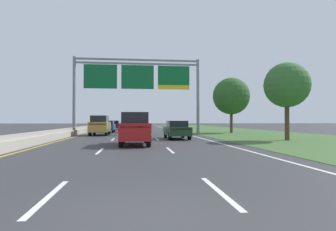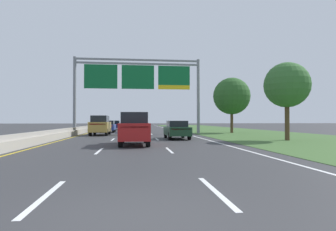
# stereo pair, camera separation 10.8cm
# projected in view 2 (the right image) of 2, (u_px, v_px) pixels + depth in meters

# --- Properties ---
(ground_plane) EXTENTS (220.00, 220.00, 0.00)m
(ground_plane) POSITION_uv_depth(u_px,v_px,m) (135.00, 132.00, 39.55)
(ground_plane) COLOR #333335
(lane_striping) EXTENTS (11.96, 106.00, 0.01)m
(lane_striping) POSITION_uv_depth(u_px,v_px,m) (135.00, 132.00, 39.09)
(lane_striping) COLOR white
(lane_striping) RESTS_ON ground
(grass_verge_right) EXTENTS (14.00, 110.00, 0.02)m
(grass_verge_right) POSITION_uv_depth(u_px,v_px,m) (233.00, 131.00, 41.11)
(grass_verge_right) COLOR #3D602D
(grass_verge_right) RESTS_ON ground
(median_barrier_concrete) EXTENTS (0.60, 110.00, 0.85)m
(median_barrier_concrete) POSITION_uv_depth(u_px,v_px,m) (86.00, 130.00, 38.82)
(median_barrier_concrete) COLOR #A8A399
(median_barrier_concrete) RESTS_ON ground
(overhead_sign_gantry) EXTENTS (15.06, 0.42, 9.07)m
(overhead_sign_gantry) POSITION_uv_depth(u_px,v_px,m) (138.00, 80.00, 34.16)
(overhead_sign_gantry) COLOR gray
(overhead_sign_gantry) RESTS_ON ground
(pickup_truck_white) EXTENTS (2.01, 5.40, 2.20)m
(pickup_truck_white) POSITION_uv_depth(u_px,v_px,m) (137.00, 124.00, 37.85)
(pickup_truck_white) COLOR silver
(pickup_truck_white) RESTS_ON ground
(car_blue_left_lane_sedan) EXTENTS (1.82, 4.40, 1.57)m
(car_blue_left_lane_sedan) POSITION_uv_depth(u_px,v_px,m) (108.00, 126.00, 38.47)
(car_blue_left_lane_sedan) COLOR navy
(car_blue_left_lane_sedan) RESTS_ON ground
(car_gold_left_lane_suv) EXTENTS (1.92, 4.71, 2.11)m
(car_gold_left_lane_suv) POSITION_uv_depth(u_px,v_px,m) (100.00, 125.00, 31.02)
(car_gold_left_lane_suv) COLOR #A38438
(car_gold_left_lane_suv) RESTS_ON ground
(car_darkgreen_right_lane_sedan) EXTENTS (1.88, 4.43, 1.57)m
(car_darkgreen_right_lane_sedan) POSITION_uv_depth(u_px,v_px,m) (177.00, 129.00, 24.77)
(car_darkgreen_right_lane_sedan) COLOR #193D23
(car_darkgreen_right_lane_sedan) RESTS_ON ground
(car_navy_left_lane_sedan) EXTENTS (1.83, 4.40, 1.57)m
(car_navy_left_lane_sedan) POSITION_uv_depth(u_px,v_px,m) (115.00, 125.00, 48.79)
(car_navy_left_lane_sedan) COLOR #161E47
(car_navy_left_lane_sedan) RESTS_ON ground
(car_red_centre_lane_suv) EXTENTS (1.94, 4.72, 2.11)m
(car_red_centre_lane_suv) POSITION_uv_depth(u_px,v_px,m) (134.00, 128.00, 18.72)
(car_red_centre_lane_suv) COLOR maroon
(car_red_centre_lane_suv) RESTS_ON ground
(roadside_tree_near) EXTENTS (3.60, 3.60, 6.23)m
(roadside_tree_near) POSITION_uv_depth(u_px,v_px,m) (287.00, 85.00, 22.86)
(roadside_tree_near) COLOR #4C3823
(roadside_tree_near) RESTS_ON ground
(roadside_tree_mid) EXTENTS (4.69, 4.69, 7.05)m
(roadside_tree_mid) POSITION_uv_depth(u_px,v_px,m) (232.00, 96.00, 36.55)
(roadside_tree_mid) COLOR #4C3823
(roadside_tree_mid) RESTS_ON ground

